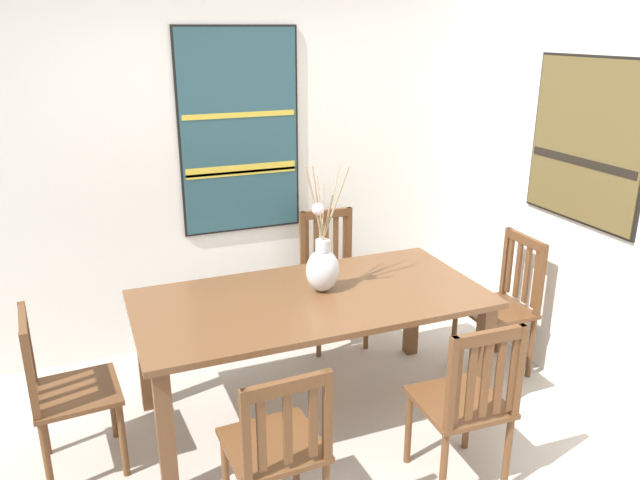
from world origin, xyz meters
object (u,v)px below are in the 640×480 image
Objects in this scene: centerpiece_vase at (322,266)px; chair_1 at (331,275)px; chair_4 at (467,401)px; dining_table at (312,312)px; chair_0 at (277,448)px; chair_3 at (503,302)px; painting_on_side_wall at (587,142)px; painting_on_back_wall at (240,133)px; chair_2 at (63,389)px.

chair_1 is (0.39, 0.79, -0.42)m from centerpiece_vase.
chair_1 is 1.71m from chair_4.
chair_0 is (-0.49, -0.84, -0.20)m from dining_table.
centerpiece_vase is 0.80× the size of chair_4.
chair_4 reaches higher than chair_0.
chair_3 is 1.16m from painting_on_side_wall.
chair_0 is at bearing -120.20° from dining_table.
centerpiece_vase reaches higher than chair_4.
chair_1 is 1.21m from chair_3.
dining_table is 1.42× the size of painting_on_back_wall.
centerpiece_vase is 0.85× the size of chair_0.
chair_1 is at bearing 137.20° from chair_3.
centerpiece_vase is 1.09m from chair_4.
painting_on_back_wall is (-1.45, 1.12, 1.05)m from chair_3.
chair_0 is 0.92× the size of chair_1.
chair_1 reaches higher than chair_3.
centerpiece_vase is at bearing 178.34° from chair_3.
chair_0 is 0.91× the size of painting_on_side_wall.
chair_2 is 2.72m from chair_3.
painting_on_side_wall is (2.99, -0.24, 1.10)m from chair_2.
dining_table is 1.37m from chair_2.
chair_0 is 0.63× the size of painting_on_back_wall.
painting_on_side_wall reaches higher than chair_3.
chair_4 is (0.48, -0.88, -0.17)m from dining_table.
centerpiece_vase is 0.97m from chair_1.
dining_table is at bearing 0.27° from chair_2.
chair_2 is (-1.83, -0.84, -0.02)m from chair_1.
painting_on_side_wall is (1.16, 0.63, 1.09)m from chair_4.
chair_0 is 0.96m from chair_4.
centerpiece_vase is at bearing 29.11° from dining_table.
chair_0 is at bearing -43.78° from chair_2.
dining_table is 2.05× the size of painting_on_side_wall.
dining_table is 0.98m from chair_1.
painting_on_back_wall is (-0.17, 1.09, 0.61)m from centerpiece_vase.
chair_3 is at bearing -37.70° from painting_on_back_wall.
chair_0 is (-0.57, -0.89, -0.45)m from centerpiece_vase.
chair_4 is 1.71m from painting_on_side_wall.
painting_on_back_wall reaches higher than chair_2.
dining_table is at bearing 171.32° from painting_on_side_wall.
chair_0 is 2.47m from painting_on_side_wall.
chair_4 is at bearing -74.38° from painting_on_back_wall.
painting_on_back_wall is at bearing 94.37° from dining_table.
chair_4 reaches higher than dining_table.
chair_3 is 1.00× the size of chair_4.
centerpiece_vase is at bearing 57.04° from chair_0.
chair_3 is at bearing 135.75° from painting_on_side_wall.
chair_4 is at bearing -67.20° from centerpiece_vase.
chair_1 is 1.06× the size of chair_2.
chair_1 is (0.48, 0.84, -0.16)m from dining_table.
painting_on_back_wall reaches higher than centerpiece_vase.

